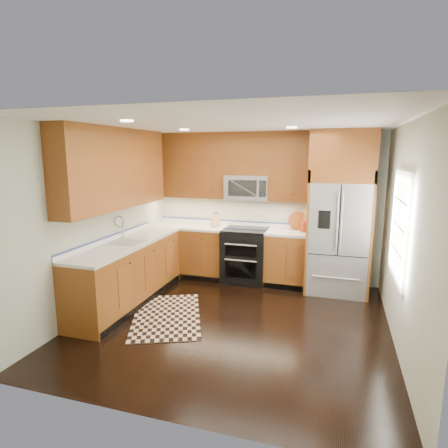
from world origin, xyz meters
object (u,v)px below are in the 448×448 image
(range, at_px, (245,255))
(refrigerator, at_px, (340,213))
(rug, at_px, (167,316))
(knife_block, at_px, (216,220))
(utensil_crock, at_px, (305,224))

(range, height_order, refrigerator, refrigerator)
(range, relative_size, rug, 0.63)
(range, distance_m, refrigerator, 1.76)
(refrigerator, relative_size, rug, 1.72)
(refrigerator, bearing_deg, knife_block, 176.47)
(range, relative_size, refrigerator, 0.36)
(rug, bearing_deg, refrigerator, 14.68)
(range, bearing_deg, rug, -111.37)
(range, distance_m, utensil_crock, 1.17)
(knife_block, xyz_separation_m, utensil_crock, (1.58, -0.02, 0.02))
(refrigerator, bearing_deg, rug, -142.43)
(rug, xyz_separation_m, knife_block, (0.11, 1.85, 1.05))
(utensil_crock, bearing_deg, refrigerator, -11.94)
(range, xyz_separation_m, knife_block, (-0.58, 0.09, 0.58))
(refrigerator, relative_size, knife_block, 9.46)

